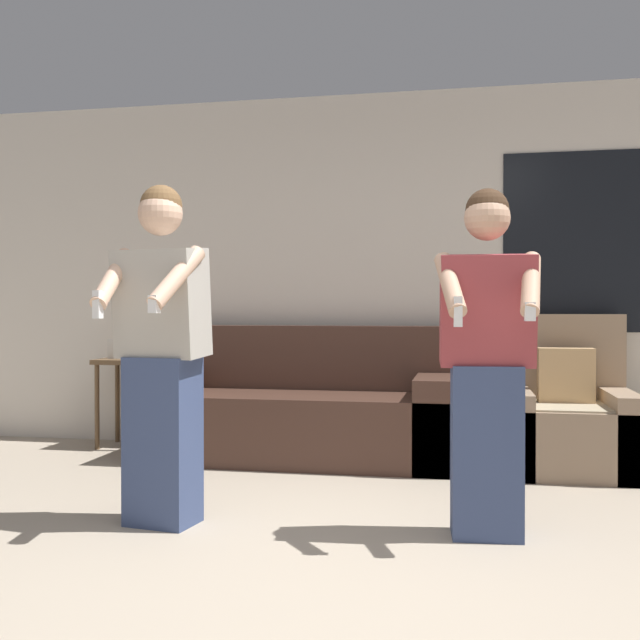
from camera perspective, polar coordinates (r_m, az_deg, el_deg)
The scene contains 7 objects.
ground_plane at distance 2.87m, azimuth -0.07°, elevation -20.81°, with size 14.00×14.00×0.00m, color tan.
wall_back at distance 5.70m, azimuth 6.09°, elevation 3.72°, with size 6.91×0.07×2.70m.
couch at distance 5.38m, azimuth -1.34°, elevation -7.08°, with size 2.18×0.88×0.94m.
armchair at distance 5.27m, azimuth 18.22°, elevation -7.22°, with size 0.83×0.87×1.03m.
side_table at distance 6.01m, azimuth -14.48°, elevation -4.12°, with size 0.42×0.42×0.83m.
person_left at distance 3.76m, azimuth -12.00°, elevation -2.47°, with size 0.49×0.52×1.67m.
person_right at distance 3.56m, azimuth 12.59°, elevation -3.14°, with size 0.49×0.49×1.62m.
Camera 1 is at (0.52, -2.62, 1.05)m, focal length 42.00 mm.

